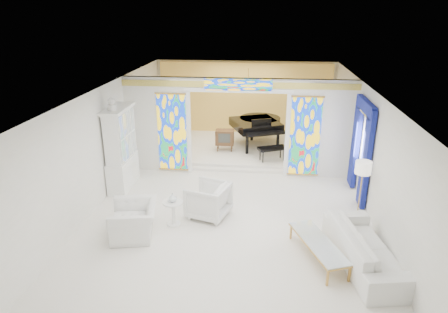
# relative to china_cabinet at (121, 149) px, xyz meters

# --- Properties ---
(floor) EXTENTS (12.00, 12.00, 0.00)m
(floor) POSITION_rel_china_cabinet_xyz_m (3.22, -0.60, -1.17)
(floor) COLOR white
(floor) RESTS_ON ground
(ceiling) EXTENTS (7.00, 12.00, 0.02)m
(ceiling) POSITION_rel_china_cabinet_xyz_m (3.22, -0.60, 1.83)
(ceiling) COLOR silver
(ceiling) RESTS_ON wall_back
(wall_back) EXTENTS (7.00, 0.02, 3.00)m
(wall_back) POSITION_rel_china_cabinet_xyz_m (3.22, 5.40, 0.33)
(wall_back) COLOR silver
(wall_back) RESTS_ON floor
(wall_left) EXTENTS (0.02, 12.00, 3.00)m
(wall_left) POSITION_rel_china_cabinet_xyz_m (-0.28, -0.60, 0.33)
(wall_left) COLOR silver
(wall_left) RESTS_ON floor
(wall_right) EXTENTS (0.02, 12.00, 3.00)m
(wall_right) POSITION_rel_china_cabinet_xyz_m (6.72, -0.60, 0.33)
(wall_right) COLOR silver
(wall_right) RESTS_ON floor
(partition_wall) EXTENTS (7.00, 0.22, 3.00)m
(partition_wall) POSITION_rel_china_cabinet_xyz_m (3.22, 1.40, 0.48)
(partition_wall) COLOR silver
(partition_wall) RESTS_ON floor
(stained_glass_left) EXTENTS (0.90, 0.04, 2.40)m
(stained_glass_left) POSITION_rel_china_cabinet_xyz_m (1.19, 1.29, 0.13)
(stained_glass_left) COLOR gold
(stained_glass_left) RESTS_ON partition_wall
(stained_glass_right) EXTENTS (0.90, 0.04, 2.40)m
(stained_glass_right) POSITION_rel_china_cabinet_xyz_m (5.25, 1.29, 0.13)
(stained_glass_right) COLOR gold
(stained_glass_right) RESTS_ON partition_wall
(stained_glass_transom) EXTENTS (2.00, 0.04, 0.34)m
(stained_glass_transom) POSITION_rel_china_cabinet_xyz_m (3.22, 1.29, 1.65)
(stained_glass_transom) COLOR gold
(stained_glass_transom) RESTS_ON partition_wall
(alcove_platform) EXTENTS (6.80, 3.80, 0.18)m
(alcove_platform) POSITION_rel_china_cabinet_xyz_m (3.22, 3.50, -1.08)
(alcove_platform) COLOR white
(alcove_platform) RESTS_ON floor
(gold_curtain_back) EXTENTS (6.70, 0.10, 2.90)m
(gold_curtain_back) POSITION_rel_china_cabinet_xyz_m (3.22, 5.28, 0.33)
(gold_curtain_back) COLOR gold
(gold_curtain_back) RESTS_ON wall_back
(chandelier) EXTENTS (0.48, 0.48, 0.30)m
(chandelier) POSITION_rel_china_cabinet_xyz_m (3.42, 3.40, 1.38)
(chandelier) COLOR #BC8D41
(chandelier) RESTS_ON ceiling
(blue_drapes) EXTENTS (0.14, 1.85, 2.65)m
(blue_drapes) POSITION_rel_china_cabinet_xyz_m (6.62, 0.10, 0.41)
(blue_drapes) COLOR navy
(blue_drapes) RESTS_ON wall_right
(china_cabinet) EXTENTS (0.56, 1.46, 2.72)m
(china_cabinet) POSITION_rel_china_cabinet_xyz_m (0.00, 0.00, 0.00)
(china_cabinet) COLOR white
(china_cabinet) RESTS_ON floor
(armchair_left) EXTENTS (1.23, 1.34, 0.75)m
(armchair_left) POSITION_rel_china_cabinet_xyz_m (1.14, -2.54, -0.79)
(armchair_left) COLOR white
(armchair_left) RESTS_ON floor
(armchair_right) EXTENTS (1.20, 1.18, 0.88)m
(armchair_right) POSITION_rel_china_cabinet_xyz_m (2.70, -1.48, -0.73)
(armchair_right) COLOR white
(armchair_right) RESTS_ON floor
(sofa) EXTENTS (1.45, 2.72, 0.75)m
(sofa) POSITION_rel_china_cabinet_xyz_m (6.17, -3.12, -0.79)
(sofa) COLOR white
(sofa) RESTS_ON floor
(side_table) EXTENTS (0.61, 0.61, 0.61)m
(side_table) POSITION_rel_china_cabinet_xyz_m (1.92, -1.99, -0.77)
(side_table) COLOR white
(side_table) RESTS_ON floor
(vase) EXTENTS (0.26, 0.26, 0.21)m
(vase) POSITION_rel_china_cabinet_xyz_m (1.92, -1.99, -0.45)
(vase) COLOR white
(vase) RESTS_ON side_table
(coffee_table) EXTENTS (1.16, 1.88, 0.40)m
(coffee_table) POSITION_rel_china_cabinet_xyz_m (5.22, -3.05, -0.80)
(coffee_table) COLOR silver
(coffee_table) RESTS_ON floor
(floor_lamp) EXTENTS (0.40, 0.40, 1.56)m
(floor_lamp) POSITION_rel_china_cabinet_xyz_m (6.38, -1.31, 0.16)
(floor_lamp) COLOR #BC8D41
(floor_lamp) RESTS_ON floor
(grand_piano) EXTENTS (2.14, 3.24, 1.15)m
(grand_piano) POSITION_rel_china_cabinet_xyz_m (3.80, 3.74, -0.21)
(grand_piano) COLOR black
(grand_piano) RESTS_ON alcove_platform
(tv_console) EXTENTS (0.64, 0.45, 0.74)m
(tv_console) POSITION_rel_china_cabinet_xyz_m (2.65, 2.97, -0.51)
(tv_console) COLOR brown
(tv_console) RESTS_ON alcove_platform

